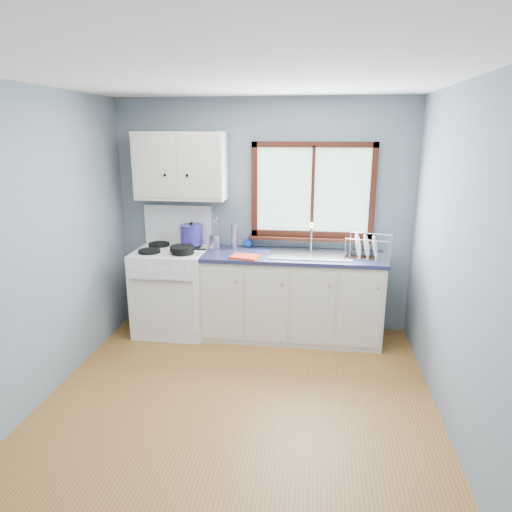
# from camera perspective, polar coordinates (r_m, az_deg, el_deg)

# --- Properties ---
(floor) EXTENTS (3.20, 3.60, 0.02)m
(floor) POSITION_cam_1_polar(r_m,az_deg,el_deg) (3.81, -2.74, -19.24)
(floor) COLOR #98622D
(floor) RESTS_ON ground
(ceiling) EXTENTS (3.20, 3.60, 0.02)m
(ceiling) POSITION_cam_1_polar(r_m,az_deg,el_deg) (3.16, -3.36, 21.81)
(ceiling) COLOR white
(ceiling) RESTS_ON wall_back
(wall_back) EXTENTS (3.20, 0.02, 2.50)m
(wall_back) POSITION_cam_1_polar(r_m,az_deg,el_deg) (5.01, 0.85, 4.96)
(wall_back) COLOR slate
(wall_back) RESTS_ON ground
(wall_front) EXTENTS (3.20, 0.02, 2.50)m
(wall_front) POSITION_cam_1_polar(r_m,az_deg,el_deg) (1.67, -15.28, -17.98)
(wall_front) COLOR slate
(wall_front) RESTS_ON ground
(wall_left) EXTENTS (0.02, 3.60, 2.50)m
(wall_left) POSITION_cam_1_polar(r_m,az_deg,el_deg) (3.90, -26.97, 0.25)
(wall_left) COLOR slate
(wall_left) RESTS_ON ground
(wall_right) EXTENTS (0.02, 3.60, 2.50)m
(wall_right) POSITION_cam_1_polar(r_m,az_deg,el_deg) (3.37, 25.01, -1.69)
(wall_right) COLOR slate
(wall_right) RESTS_ON ground
(gas_range) EXTENTS (0.76, 0.69, 1.36)m
(gas_range) POSITION_cam_1_polar(r_m,az_deg,el_deg) (5.09, -10.36, -3.95)
(gas_range) COLOR white
(gas_range) RESTS_ON floor
(base_cabinets) EXTENTS (1.85, 0.60, 0.88)m
(base_cabinets) POSITION_cam_1_polar(r_m,az_deg,el_deg) (4.90, 4.50, -5.54)
(base_cabinets) COLOR beige
(base_cabinets) RESTS_ON floor
(countertop) EXTENTS (1.89, 0.64, 0.04)m
(countertop) POSITION_cam_1_polar(r_m,az_deg,el_deg) (4.75, 4.62, -0.01)
(countertop) COLOR #1B1E3B
(countertop) RESTS_ON base_cabinets
(sink) EXTENTS (0.84, 0.46, 0.44)m
(sink) POSITION_cam_1_polar(r_m,az_deg,el_deg) (4.75, 6.78, -0.56)
(sink) COLOR silver
(sink) RESTS_ON countertop
(window) EXTENTS (1.36, 0.10, 1.03)m
(window) POSITION_cam_1_polar(r_m,az_deg,el_deg) (4.90, 7.08, 7.28)
(window) COLOR #9EC6A8
(window) RESTS_ON wall_back
(upper_cabinets) EXTENTS (0.95, 0.35, 0.70)m
(upper_cabinets) POSITION_cam_1_polar(r_m,az_deg,el_deg) (4.94, -9.42, 11.04)
(upper_cabinets) COLOR beige
(upper_cabinets) RESTS_ON wall_back
(skillet) EXTENTS (0.38, 0.26, 0.05)m
(skillet) POSITION_cam_1_polar(r_m,az_deg,el_deg) (4.76, -9.19, 0.93)
(skillet) COLOR black
(skillet) RESTS_ON gas_range
(stockpot) EXTENTS (0.33, 0.33, 0.25)m
(stockpot) POSITION_cam_1_polar(r_m,az_deg,el_deg) (5.01, -8.05, 2.71)
(stockpot) COLOR navy
(stockpot) RESTS_ON gas_range
(utensil_crock) EXTENTS (0.14, 0.14, 0.39)m
(utensil_crock) POSITION_cam_1_polar(r_m,az_deg,el_deg) (4.95, -5.14, 1.83)
(utensil_crock) COLOR silver
(utensil_crock) RESTS_ON countertop
(thermos) EXTENTS (0.08, 0.08, 0.27)m
(thermos) POSITION_cam_1_polar(r_m,az_deg,el_deg) (4.92, -2.78, 2.44)
(thermos) COLOR silver
(thermos) RESTS_ON countertop
(soap_bottle) EXTENTS (0.11, 0.11, 0.26)m
(soap_bottle) POSITION_cam_1_polar(r_m,az_deg,el_deg) (4.97, -1.07, 2.51)
(soap_bottle) COLOR #0C3DA6
(soap_bottle) RESTS_ON countertop
(dish_towel) EXTENTS (0.31, 0.25, 0.02)m
(dish_towel) POSITION_cam_1_polar(r_m,az_deg,el_deg) (4.60, -1.40, -0.09)
(dish_towel) COLOR red
(dish_towel) RESTS_ON countertop
(dish_rack) EXTENTS (0.51, 0.43, 0.23)m
(dish_rack) POSITION_cam_1_polar(r_m,az_deg,el_deg) (4.75, 13.75, 0.59)
(dish_rack) COLOR silver
(dish_rack) RESTS_ON countertop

